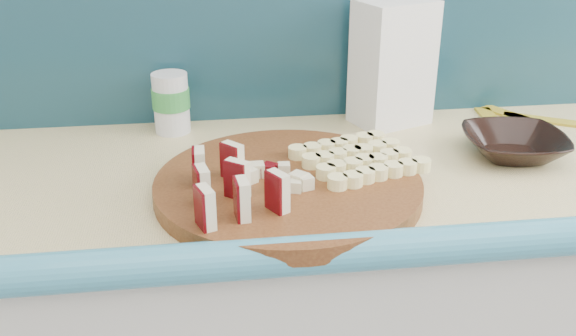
{
  "coord_description": "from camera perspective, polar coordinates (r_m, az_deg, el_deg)",
  "views": [
    {
      "loc": [
        -0.36,
        0.42,
        1.42
      ],
      "look_at": [
        -0.23,
        1.4,
        0.96
      ],
      "focal_mm": 40.0,
      "sensor_mm": 36.0,
      "label": 1
    }
  ],
  "objects": [
    {
      "name": "canister",
      "position": [
        1.37,
        -10.36,
        5.82
      ],
      "size": [
        0.08,
        0.08,
        0.13
      ],
      "rotation": [
        0.0,
        0.0,
        0.05
      ],
      "color": "silver",
      "rests_on": "kitchen_counter"
    },
    {
      "name": "apple_wedges",
      "position": [
        1.01,
        -5.41,
        -1.41
      ],
      "size": [
        0.15,
        0.21,
        0.06
      ],
      "color": "beige",
      "rests_on": "cutting_board"
    },
    {
      "name": "apple_chunks",
      "position": [
        1.08,
        -1.3,
        -0.71
      ],
      "size": [
        0.08,
        0.07,
        0.02
      ],
      "color": "beige",
      "rests_on": "cutting_board"
    },
    {
      "name": "flour_bag",
      "position": [
        1.41,
        9.28,
        9.17
      ],
      "size": [
        0.19,
        0.16,
        0.27
      ],
      "primitive_type": "cube",
      "rotation": [
        0.0,
        0.0,
        0.37
      ],
      "color": "white",
      "rests_on": "kitchen_counter"
    },
    {
      "name": "banana_peel",
      "position": [
        1.53,
        19.52,
        4.17
      ],
      "size": [
        0.21,
        0.17,
        0.01
      ],
      "rotation": [
        0.0,
        0.0,
        0.34
      ],
      "color": "gold",
      "rests_on": "kitchen_counter"
    },
    {
      "name": "backsplash",
      "position": [
        1.47,
        11.36,
        14.37
      ],
      "size": [
        2.2,
        0.02,
        0.5
      ],
      "primitive_type": "cube",
      "color": "teal",
      "rests_on": "kitchen_counter"
    },
    {
      "name": "cutting_board",
      "position": [
        1.1,
        -0.0,
        -1.62
      ],
      "size": [
        0.58,
        0.58,
        0.03
      ],
      "primitive_type": "cylinder",
      "rotation": [
        0.0,
        0.0,
        0.33
      ],
      "color": "#49220F",
      "rests_on": "kitchen_counter"
    },
    {
      "name": "banana_slices",
      "position": [
        1.15,
        6.23,
        0.86
      ],
      "size": [
        0.23,
        0.22,
        0.02
      ],
      "color": "#FFF29B",
      "rests_on": "cutting_board"
    },
    {
      "name": "brown_bowl",
      "position": [
        1.32,
        19.45,
        1.97
      ],
      "size": [
        0.21,
        0.21,
        0.05
      ],
      "primitive_type": "imported",
      "rotation": [
        0.0,
        0.0,
        -0.11
      ],
      "color": "black",
      "rests_on": "kitchen_counter"
    }
  ]
}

